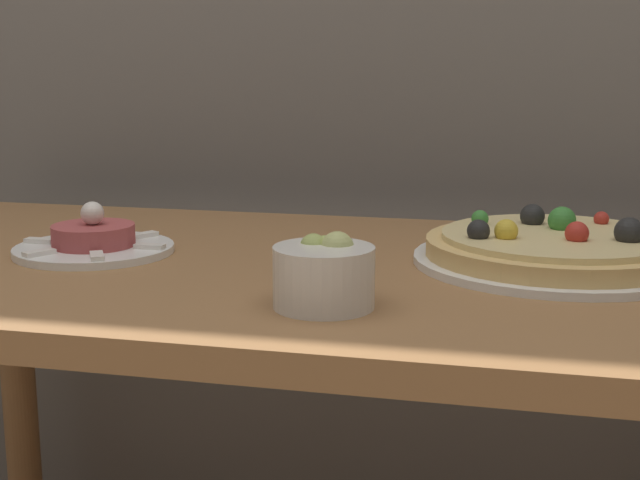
# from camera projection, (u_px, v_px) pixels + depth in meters

# --- Properties ---
(dining_table) EXTENTS (1.32, 0.69, 0.73)m
(dining_table) POSITION_uv_depth(u_px,v_px,m) (300.00, 342.00, 1.15)
(dining_table) COLOR olive
(dining_table) RESTS_ON ground_plane
(pizza_plate) EXTENTS (0.36, 0.36, 0.07)m
(pizza_plate) POSITION_uv_depth(u_px,v_px,m) (556.00, 249.00, 1.11)
(pizza_plate) COLOR white
(pizza_plate) RESTS_ON dining_table
(tartare_plate) EXTENTS (0.21, 0.21, 0.07)m
(tartare_plate) POSITION_uv_depth(u_px,v_px,m) (94.00, 242.00, 1.18)
(tartare_plate) COLOR white
(tartare_plate) RESTS_ON dining_table
(small_bowl) EXTENTS (0.11, 0.11, 0.08)m
(small_bowl) POSITION_uv_depth(u_px,v_px,m) (324.00, 274.00, 0.92)
(small_bowl) COLOR silver
(small_bowl) RESTS_ON dining_table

